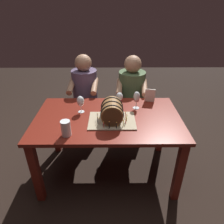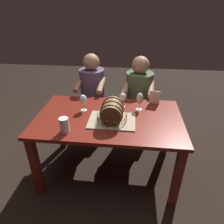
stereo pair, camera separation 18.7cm
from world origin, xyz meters
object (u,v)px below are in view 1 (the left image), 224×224
barrel_cake (112,112)px  wine_glass_empty (80,101)px  beer_pint (66,128)px  dining_table (108,126)px  wine_glass_rose (137,97)px  person_seated_left (86,102)px  wine_glass_red (119,97)px  person_seated_right (131,101)px  menu_card (150,96)px

barrel_cake → wine_glass_empty: 0.37m
wine_glass_empty → beer_pint: wine_glass_empty is taller
dining_table → beer_pint: 0.49m
wine_glass_rose → beer_pint: bearing=-143.4°
dining_table → person_seated_left: 0.80m
wine_glass_red → beer_pint: size_ratio=1.18×
dining_table → person_seated_left: person_seated_left is taller
barrel_cake → beer_pint: size_ratio=3.19×
wine_glass_empty → person_seated_left: (-0.03, 0.63, -0.32)m
wine_glass_empty → wine_glass_rose: bearing=7.8°
wine_glass_rose → person_seated_right: (0.00, 0.55, -0.32)m
wine_glass_empty → person_seated_right: 0.91m
wine_glass_red → person_seated_left: 0.73m
wine_glass_rose → beer_pint: size_ratio=1.37×
wine_glass_red → menu_card: bearing=17.0°
wine_glass_empty → menu_card: (0.74, 0.22, -0.04)m
dining_table → menu_card: bearing=34.8°
dining_table → barrel_cake: (0.04, -0.08, 0.20)m
wine_glass_red → wine_glass_empty: wine_glass_empty is taller
person_seated_left → person_seated_right: person_seated_left is taller
barrel_cake → menu_card: barrel_cake is taller
person_seated_left → person_seated_right: size_ratio=1.01×
barrel_cake → wine_glass_red: size_ratio=2.70×
dining_table → wine_glass_red: wine_glass_red is taller
wine_glass_empty → wine_glass_red: bearing=16.5°
wine_glass_rose → menu_card: (0.17, 0.14, -0.05)m
dining_table → person_seated_right: size_ratio=1.25×
wine_glass_red → beer_pint: (-0.47, -0.52, -0.04)m
wine_glass_empty → wine_glass_rose: wine_glass_rose is taller
dining_table → wine_glass_red: bearing=60.9°
person_seated_left → dining_table: bearing=-67.3°
menu_card → person_seated_left: size_ratio=0.14×
menu_card → person_seated_left: person_seated_left is taller
wine_glass_empty → person_seated_right: person_seated_right is taller
barrel_cake → wine_glass_rose: (0.26, 0.26, 0.03)m
wine_glass_red → beer_pint: bearing=-132.2°
barrel_cake → wine_glass_empty: bearing=150.1°
barrel_cake → wine_glass_red: barrel_cake is taller
wine_glass_red → wine_glass_rose: size_ratio=0.86×
wine_glass_rose → menu_card: bearing=40.7°
wine_glass_empty → dining_table: bearing=-20.5°
beer_pint → person_seated_right: person_seated_right is taller
menu_card → wine_glass_rose: bearing=-127.1°
person_seated_left → wine_glass_empty: bearing=-87.2°
dining_table → wine_glass_rose: (0.30, 0.18, 0.23)m
wine_glass_rose → beer_pint: 0.81m
beer_pint → person_seated_left: (0.04, 1.03, -0.26)m
wine_glass_empty → wine_glass_rose: size_ratio=0.94×
dining_table → menu_card: 0.60m
wine_glass_empty → person_seated_right: size_ratio=0.15×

